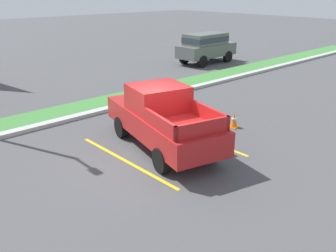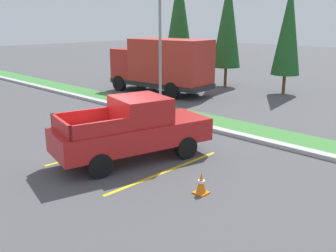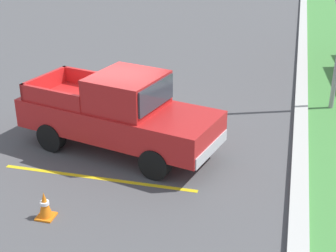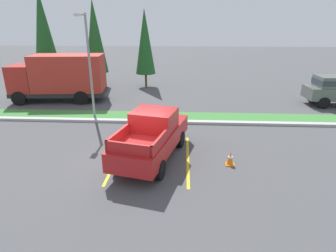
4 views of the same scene
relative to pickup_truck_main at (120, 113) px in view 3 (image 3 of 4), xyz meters
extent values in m
plane|color=#4C4C4F|center=(-0.75, -0.44, -1.04)|extent=(120.00, 120.00, 0.00)
cube|color=yellow|center=(-1.56, -0.05, -1.04)|extent=(0.12, 4.80, 0.01)
cube|color=yellow|center=(1.54, -0.05, -1.04)|extent=(0.12, 4.80, 0.01)
cube|color=#B2B2AD|center=(-0.75, 4.56, -0.97)|extent=(56.00, 0.40, 0.15)
cylinder|color=black|center=(-0.47, 1.66, -0.66)|extent=(0.45, 0.80, 0.76)
cylinder|color=black|center=(1.18, 1.25, -0.66)|extent=(0.45, 0.80, 0.76)
cylinder|color=black|center=(-1.21, -1.35, -0.66)|extent=(0.45, 0.80, 0.76)
cylinder|color=black|center=(0.44, -1.76, -0.66)|extent=(0.45, 0.80, 0.76)
cube|color=red|center=(-0.01, -0.05, -0.16)|extent=(3.08, 5.50, 0.76)
cube|color=red|center=(0.06, 0.24, 0.64)|extent=(2.09, 1.97, 0.84)
cube|color=#2D3842|center=(0.25, 1.04, 0.69)|extent=(1.59, 0.44, 0.63)
cube|color=red|center=(-1.18, -1.26, 0.44)|extent=(0.55, 1.87, 0.44)
cube|color=red|center=(0.47, -1.66, 0.44)|extent=(0.55, 1.87, 0.44)
cube|color=red|center=(-0.57, -2.33, 0.44)|extent=(1.77, 0.53, 0.44)
cube|color=silver|center=(0.59, 2.43, -0.40)|extent=(1.79, 0.58, 0.28)
cube|color=orange|center=(3.29, -0.50, -1.02)|extent=(0.36, 0.36, 0.04)
cone|color=orange|center=(3.29, -0.50, -0.72)|extent=(0.28, 0.28, 0.56)
cylinder|color=white|center=(3.29, -0.50, -0.69)|extent=(0.19, 0.19, 0.07)
camera|label=1|loc=(-7.57, -8.54, 4.03)|focal=39.11mm
camera|label=2|loc=(9.21, -7.86, 3.47)|focal=40.69mm
camera|label=3|loc=(10.96, 4.05, 4.89)|focal=52.95mm
camera|label=4|loc=(1.30, -11.14, 4.60)|focal=30.14mm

